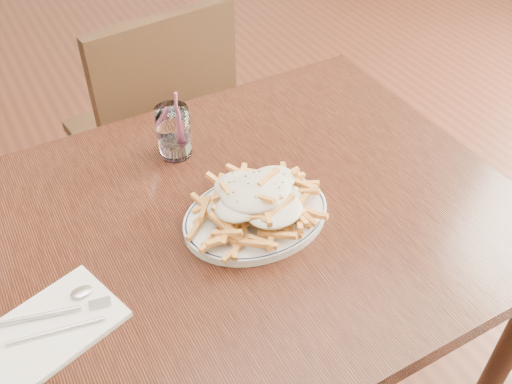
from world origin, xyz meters
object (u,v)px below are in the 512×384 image
table (203,258)px  water_glass (174,135)px  fries_plate (256,216)px  chair_far (158,126)px  loaded_fries (256,197)px

table → water_glass: bearing=77.7°
water_glass → table: bearing=-102.3°
table → fries_plate: 0.14m
table → chair_far: 0.71m
fries_plate → water_glass: bearing=101.1°
table → fries_plate: bearing=-15.4°
table → loaded_fries: loaded_fries is taller
loaded_fries → table: bearing=164.6°
chair_far → table: bearing=-103.1°
table → water_glass: size_ratio=7.95×
loaded_fries → water_glass: 0.26m
fries_plate → water_glass: size_ratio=1.95×
chair_far → loaded_fries: chair_far is taller
chair_far → water_glass: bearing=-103.5°
chair_far → water_glass: 0.55m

